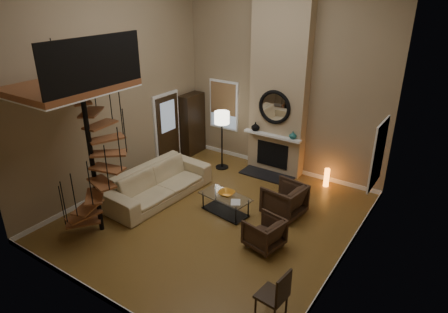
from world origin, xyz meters
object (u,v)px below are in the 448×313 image
Objects in this scene: armchair_near at (287,201)px; coffee_table at (225,202)px; armchair_far at (267,234)px; sofa at (159,183)px; floor_lamp at (222,122)px; accent_lamp at (327,178)px; side_chair at (276,294)px; hutch at (192,124)px.

armchair_near is 0.67× the size of coffee_table.
sofa is at bearing -85.28° from armchair_far.
armchair_far is at bearing -42.82° from floor_lamp.
coffee_table is (1.82, 0.29, -0.11)m from sofa.
armchair_far is 1.62m from coffee_table.
sofa is at bearing -63.32° from armchair_near.
sofa is 4.43m from accent_lamp.
armchair_near reaches higher than armchair_far.
side_chair is (4.29, -1.97, 0.13)m from sofa.
armchair_far is at bearing -93.55° from sofa.
sofa is 2.21× the size of coffee_table.
sofa is 4.72m from side_chair.
armchair_far is at bearing -35.93° from hutch.
sofa is 3.31m from armchair_far.
floor_lamp is (-2.70, 1.28, 1.06)m from armchair_near.
side_chair is (1.24, -3.01, 0.17)m from armchair_near.
armchair_far is 1.88m from side_chair.
accent_lamp is at bearing -169.14° from armchair_far.
armchair_near is 1.69× the size of accent_lamp.
hutch is at bearing 24.75° from sofa.
armchair_far is (3.28, -0.40, -0.04)m from sofa.
accent_lamp is at bearing -45.43° from sofa.
side_chair reaches higher than sofa.
floor_lamp is (1.44, -0.46, 0.46)m from hutch.
floor_lamp is at bearing -107.47° from armchair_near.
floor_lamp reaches higher than armchair_near.
armchair_far is (4.37, -3.17, -0.60)m from hutch.
coffee_table is at bearing -40.52° from hutch.
accent_lamp is (4.42, 0.14, -0.70)m from hutch.
coffee_table is 0.74× the size of floor_lamp.
hutch is 2.20× the size of armchair_near.
hutch is 4.53m from armchair_near.
sofa is 3.23m from armchair_near.
hutch is 2.00× the size of side_chair.
accent_lamp reaches higher than coffee_table.
hutch is at bearing 162.50° from floor_lamp.
accent_lamp is (3.33, 2.92, -0.15)m from sofa.
coffee_table is at bearing 137.64° from side_chair.
accent_lamp is at bearing 1.86° from hutch.
hutch is at bearing 138.62° from side_chair.
armchair_near is at bearing 112.37° from side_chair.
armchair_far is 0.74× the size of side_chair.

